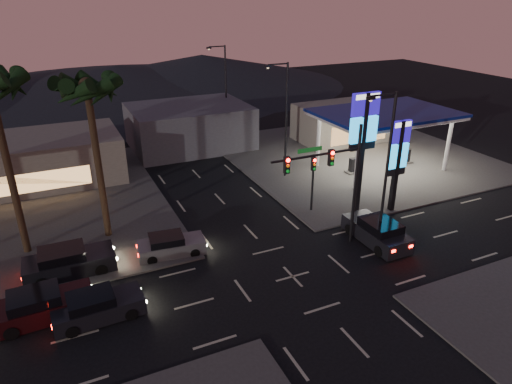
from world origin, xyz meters
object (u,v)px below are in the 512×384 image
car_lane_b_mid (68,262)px  suv_station (377,232)px  car_lane_b_front (170,246)px  traffic_signal_mast (334,172)px  car_lane_a_front (97,307)px  gas_station (386,116)px  pylon_sign_short (398,153)px  pylon_sign_tall (363,130)px  car_lane_a_mid (42,306)px

car_lane_b_mid → suv_station: car_lane_b_mid is taller
car_lane_b_front → suv_station: (12.77, -4.22, 0.13)m
traffic_signal_mast → suv_station: traffic_signal_mast is taller
car_lane_a_front → gas_station: bearing=22.4°
suv_station → car_lane_a_front: bearing=-179.3°
gas_station → car_lane_b_front: gas_station is taller
pylon_sign_short → car_lane_a_front: bearing=-170.8°
traffic_signal_mast → car_lane_b_mid: 16.59m
gas_station → car_lane_b_mid: gas_station is taller
pylon_sign_tall → pylon_sign_short: pylon_sign_tall is taller
pylon_sign_tall → traffic_signal_mast: size_ratio=1.12×
car_lane_b_mid → suv_station: (18.73, -4.67, -0.01)m
traffic_signal_mast → gas_station: bearing=39.3°
pylon_sign_short → car_lane_a_mid: pylon_sign_short is taller
gas_station → suv_station: size_ratio=2.43×
traffic_signal_mast → car_lane_a_mid: bearing=179.5°
pylon_sign_short → car_lane_a_front: (-21.78, -3.54, -3.97)m
car_lane_b_front → car_lane_b_mid: size_ratio=0.84×
car_lane_a_front → car_lane_b_front: size_ratio=1.05×
car_lane_b_mid → gas_station: bearing=12.5°
pylon_sign_short → traffic_signal_mast: bearing=-160.9°
traffic_signal_mast → car_lane_a_front: 15.26m
gas_station → pylon_sign_short: pylon_sign_short is taller
gas_station → car_lane_a_front: (-26.78, -11.04, -4.39)m
traffic_signal_mast → suv_station: bearing=-14.1°
car_lane_a_mid → car_lane_b_mid: 4.03m
traffic_signal_mast → suv_station: (3.23, -0.81, -4.45)m
gas_station → car_lane_a_mid: gas_station is taller
pylon_sign_short → traffic_signal_mast: (-7.24, -2.51, 0.57)m
car_lane_a_mid → pylon_sign_tall: bearing=8.8°
car_lane_a_front → suv_station: suv_station is taller
car_lane_b_front → car_lane_b_mid: car_lane_b_mid is taller
gas_station → car_lane_b_mid: size_ratio=2.34×
gas_station → car_lane_a_front: size_ratio=2.63×
car_lane_b_front → car_lane_a_mid: bearing=-156.5°
gas_station → pylon_sign_short: (-5.00, -7.50, -0.42)m
car_lane_a_front → car_lane_b_mid: 4.99m
car_lane_a_mid → car_lane_b_mid: size_ratio=0.97×
pylon_sign_tall → car_lane_b_mid: pylon_sign_tall is taller
pylon_sign_tall → car_lane_b_mid: size_ratio=1.73×
gas_station → car_lane_a_mid: (-29.30, -9.87, -4.33)m
traffic_signal_mast → suv_station: 5.56m
car_lane_b_mid → suv_station: 19.31m
car_lane_a_front → suv_station: bearing=0.7°
car_lane_a_front → traffic_signal_mast: bearing=4.1°
car_lane_a_mid → car_lane_a_front: bearing=-24.8°
pylon_sign_short → car_lane_a_mid: size_ratio=1.39×
pylon_sign_short → car_lane_b_mid: pylon_sign_short is taller
pylon_sign_short → suv_station: (-4.02, -3.32, -3.88)m
car_lane_b_mid → suv_station: bearing=-14.0°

